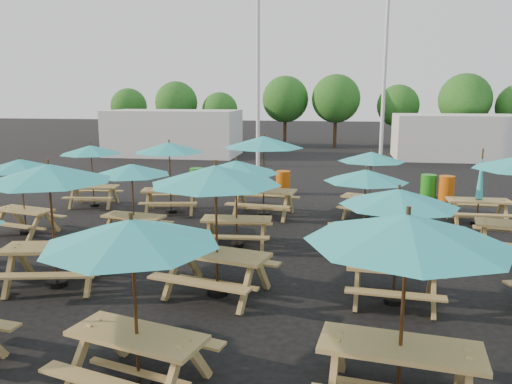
% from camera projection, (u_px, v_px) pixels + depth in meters
% --- Properties ---
extents(ground, '(120.00, 120.00, 0.00)m').
position_uv_depth(ground, '(246.00, 246.00, 12.70)').
color(ground, black).
rests_on(ground, ground).
extents(picnic_unit_2, '(2.43, 2.43, 2.09)m').
position_uv_depth(picnic_unit_2, '(20.00, 168.00, 13.43)').
color(picnic_unit_2, '#A8824A').
rests_on(picnic_unit_2, ground).
extents(picnic_unit_3, '(2.30, 2.30, 2.12)m').
position_uv_depth(picnic_unit_3, '(91.00, 153.00, 16.78)').
color(picnic_unit_3, '#A8824A').
rests_on(picnic_unit_3, ground).
extents(picnic_unit_5, '(2.87, 2.87, 2.50)m').
position_uv_depth(picnic_unit_5, '(49.00, 179.00, 9.61)').
color(picnic_unit_5, '#A8824A').
rests_on(picnic_unit_5, ground).
extents(picnic_unit_6, '(2.28, 2.28, 2.06)m').
position_uv_depth(picnic_unit_6, '(132.00, 173.00, 12.78)').
color(picnic_unit_6, '#A8824A').
rests_on(picnic_unit_6, ground).
extents(picnic_unit_7, '(2.61, 2.61, 2.31)m').
position_uv_depth(picnic_unit_7, '(169.00, 151.00, 15.84)').
color(picnic_unit_7, '#A8824A').
rests_on(picnic_unit_7, ground).
extents(picnic_unit_8, '(2.71, 2.71, 2.31)m').
position_uv_depth(picnic_unit_8, '(132.00, 241.00, 6.17)').
color(picnic_unit_8, '#A8824A').
rests_on(picnic_unit_8, ground).
extents(picnic_unit_9, '(2.96, 2.96, 2.54)m').
position_uv_depth(picnic_unit_9, '(216.00, 181.00, 9.18)').
color(picnic_unit_9, '#A8824A').
rests_on(picnic_unit_9, ground).
extents(picnic_unit_10, '(2.30, 2.30, 2.22)m').
position_uv_depth(picnic_unit_10, '(236.00, 171.00, 12.25)').
color(picnic_unit_10, '#A8824A').
rests_on(picnic_unit_10, ground).
extents(picnic_unit_11, '(2.72, 2.72, 2.55)m').
position_uv_depth(picnic_unit_11, '(264.00, 146.00, 15.33)').
color(picnic_unit_11, '#A8824A').
rests_on(picnic_unit_11, ground).
extents(picnic_unit_12, '(2.67, 2.67, 2.47)m').
position_uv_depth(picnic_unit_12, '(407.00, 239.00, 5.74)').
color(picnic_unit_12, '#A8824A').
rests_on(picnic_unit_12, ground).
extents(picnic_unit_13, '(2.26, 2.26, 2.17)m').
position_uv_depth(picnic_unit_13, '(399.00, 203.00, 8.84)').
color(picnic_unit_13, '#A8824A').
rests_on(picnic_unit_13, ground).
extents(picnic_unit_14, '(2.41, 2.41, 2.07)m').
position_uv_depth(picnic_unit_14, '(366.00, 180.00, 11.79)').
color(picnic_unit_14, '#A8824A').
rests_on(picnic_unit_14, ground).
extents(picnic_unit_15, '(2.58, 2.58, 2.10)m').
position_uv_depth(picnic_unit_15, '(371.00, 160.00, 15.08)').
color(picnic_unit_15, '#A8824A').
rests_on(picnic_unit_15, ground).
extents(picnic_unit_19, '(1.79, 1.57, 2.25)m').
position_uv_depth(picnic_unit_19, '(479.00, 194.00, 14.58)').
color(picnic_unit_19, '#A8824A').
rests_on(picnic_unit_19, ground).
extents(waste_bin_0, '(0.55, 0.55, 0.89)m').
position_uv_depth(waste_bin_0, '(197.00, 179.00, 19.92)').
color(waste_bin_0, '#1F8818').
rests_on(waste_bin_0, ground).
extents(waste_bin_1, '(0.55, 0.55, 0.89)m').
position_uv_depth(waste_bin_1, '(209.00, 179.00, 19.86)').
color(waste_bin_1, gray).
rests_on(waste_bin_1, ground).
extents(waste_bin_2, '(0.55, 0.55, 0.89)m').
position_uv_depth(waste_bin_2, '(283.00, 183.00, 19.16)').
color(waste_bin_2, '#CA570B').
rests_on(waste_bin_2, ground).
extents(waste_bin_3, '(0.55, 0.55, 0.89)m').
position_uv_depth(waste_bin_3, '(428.00, 187.00, 18.33)').
color(waste_bin_3, '#1F8818').
rests_on(waste_bin_3, ground).
extents(waste_bin_4, '(0.55, 0.55, 0.89)m').
position_uv_depth(waste_bin_4, '(446.00, 188.00, 18.04)').
color(waste_bin_4, '#CA570B').
rests_on(waste_bin_4, ground).
extents(mast_0, '(0.20, 0.20, 12.00)m').
position_uv_depth(mast_0, '(258.00, 50.00, 25.41)').
color(mast_0, silver).
rests_on(mast_0, ground).
extents(mast_1, '(0.20, 0.20, 12.00)m').
position_uv_depth(mast_1, '(386.00, 51.00, 26.29)').
color(mast_1, silver).
rests_on(mast_1, ground).
extents(event_tent_0, '(8.00, 4.00, 2.80)m').
position_uv_depth(event_tent_0, '(174.00, 133.00, 31.15)').
color(event_tent_0, silver).
rests_on(event_tent_0, ground).
extents(event_tent_1, '(7.00, 4.00, 2.60)m').
position_uv_depth(event_tent_1, '(456.00, 137.00, 29.36)').
color(event_tent_1, silver).
rests_on(event_tent_1, ground).
extents(tree_0, '(2.80, 2.80, 4.24)m').
position_uv_depth(tree_0, '(129.00, 106.00, 38.87)').
color(tree_0, '#382314').
rests_on(tree_0, ground).
extents(tree_1, '(3.11, 3.11, 4.72)m').
position_uv_depth(tree_1, '(176.00, 103.00, 36.80)').
color(tree_1, '#382314').
rests_on(tree_1, ground).
extents(tree_2, '(2.59, 2.59, 3.93)m').
position_uv_depth(tree_2, '(220.00, 110.00, 36.12)').
color(tree_2, '#382314').
rests_on(tree_2, ground).
extents(tree_3, '(3.36, 3.36, 5.09)m').
position_uv_depth(tree_3, '(285.00, 99.00, 36.24)').
color(tree_3, '#382314').
rests_on(tree_3, ground).
extents(tree_4, '(3.41, 3.41, 5.17)m').
position_uv_depth(tree_4, '(336.00, 99.00, 35.19)').
color(tree_4, '#382314').
rests_on(tree_4, ground).
extents(tree_5, '(2.94, 2.94, 4.45)m').
position_uv_depth(tree_5, '(398.00, 106.00, 34.98)').
color(tree_5, '#382314').
rests_on(tree_5, ground).
extents(tree_6, '(3.38, 3.38, 5.13)m').
position_uv_depth(tree_6, '(465.00, 100.00, 32.52)').
color(tree_6, '#382314').
rests_on(tree_6, ground).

